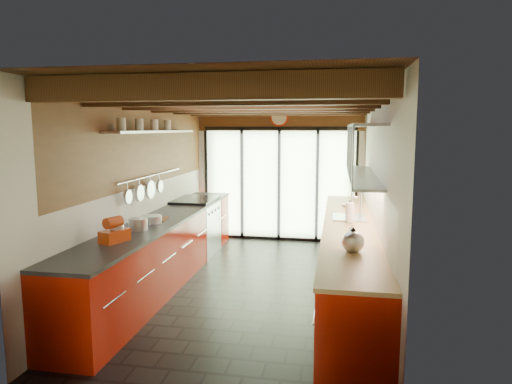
% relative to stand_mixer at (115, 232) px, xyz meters
% --- Properties ---
extents(ground, '(5.50, 5.50, 0.00)m').
position_rel_stand_mixer_xyz_m(ground, '(1.27, 1.41, -1.03)').
color(ground, black).
rests_on(ground, ground).
extents(room_shell, '(5.50, 5.50, 5.50)m').
position_rel_stand_mixer_xyz_m(room_shell, '(1.27, 1.41, 0.62)').
color(room_shell, silver).
rests_on(room_shell, ground).
extents(ceiling_beams, '(3.14, 5.06, 4.90)m').
position_rel_stand_mixer_xyz_m(ceiling_beams, '(1.27, 1.78, 1.43)').
color(ceiling_beams, '#593316').
rests_on(ceiling_beams, ground).
extents(glass_door, '(2.95, 0.10, 2.90)m').
position_rel_stand_mixer_xyz_m(glass_door, '(1.27, 4.10, 0.63)').
color(glass_door, '#C6EAAD').
rests_on(glass_door, ground).
extents(left_counter, '(0.68, 5.00, 0.92)m').
position_rel_stand_mixer_xyz_m(left_counter, '(-0.01, 1.41, -0.57)').
color(left_counter, '#A11405').
rests_on(left_counter, ground).
extents(range_stove, '(0.66, 0.90, 0.97)m').
position_rel_stand_mixer_xyz_m(range_stove, '(-0.01, 2.86, -0.56)').
color(range_stove, silver).
rests_on(range_stove, ground).
extents(right_counter, '(0.68, 5.00, 0.92)m').
position_rel_stand_mixer_xyz_m(right_counter, '(2.54, 1.41, -0.57)').
color(right_counter, '#A11405').
rests_on(right_counter, ground).
extents(sink_assembly, '(0.45, 0.52, 0.43)m').
position_rel_stand_mixer_xyz_m(sink_assembly, '(2.56, 1.81, -0.07)').
color(sink_assembly, silver).
rests_on(sink_assembly, right_counter).
extents(upper_cabinets_right, '(0.34, 3.00, 3.00)m').
position_rel_stand_mixer_xyz_m(upper_cabinets_right, '(2.70, 1.71, 0.82)').
color(upper_cabinets_right, silver).
rests_on(upper_cabinets_right, ground).
extents(left_wall_fixtures, '(0.28, 2.60, 0.96)m').
position_rel_stand_mixer_xyz_m(left_wall_fixtures, '(-0.20, 1.55, 0.85)').
color(left_wall_fixtures, silver).
rests_on(left_wall_fixtures, ground).
extents(stand_mixer, '(0.28, 0.35, 0.28)m').
position_rel_stand_mixer_xyz_m(stand_mixer, '(0.00, 0.00, 0.00)').
color(stand_mixer, '#CD4010').
rests_on(stand_mixer, left_counter).
extents(pot_large, '(0.24, 0.24, 0.14)m').
position_rel_stand_mixer_xyz_m(pot_large, '(0.00, 0.59, -0.04)').
color(pot_large, silver).
rests_on(pot_large, left_counter).
extents(pot_small, '(0.28, 0.28, 0.10)m').
position_rel_stand_mixer_xyz_m(pot_small, '(0.00, 1.00, -0.06)').
color(pot_small, silver).
rests_on(pot_small, left_counter).
extents(cutting_board, '(0.27, 0.35, 0.03)m').
position_rel_stand_mixer_xyz_m(cutting_board, '(0.00, 1.19, -0.10)').
color(cutting_board, brown).
rests_on(cutting_board, left_counter).
extents(kettle, '(0.30, 0.31, 0.27)m').
position_rel_stand_mixer_xyz_m(kettle, '(2.54, 0.04, 0.01)').
color(kettle, silver).
rests_on(kettle, right_counter).
extents(paper_towel, '(0.11, 0.11, 0.31)m').
position_rel_stand_mixer_xyz_m(paper_towel, '(2.54, 1.50, 0.02)').
color(paper_towel, white).
rests_on(paper_towel, right_counter).
extents(soap_bottle, '(0.08, 0.08, 0.18)m').
position_rel_stand_mixer_xyz_m(soap_bottle, '(2.54, 0.52, -0.02)').
color(soap_bottle, silver).
rests_on(soap_bottle, right_counter).
extents(bowl, '(0.26, 0.26, 0.05)m').
position_rel_stand_mixer_xyz_m(bowl, '(2.54, 2.72, -0.09)').
color(bowl, silver).
rests_on(bowl, right_counter).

